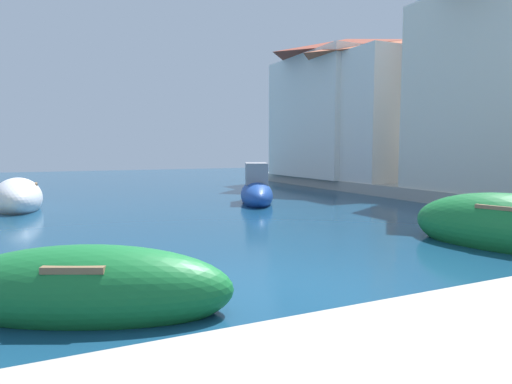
{
  "coord_description": "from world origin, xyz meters",
  "views": [
    {
      "loc": [
        -3.16,
        -5.59,
        2.08
      ],
      "look_at": [
        3.64,
        8.89,
        0.54
      ],
      "focal_mm": 31.51,
      "sensor_mm": 36.0,
      "label": 1
    }
  ],
  "objects_px": {
    "moored_boat_4": "(257,191)",
    "waterfront_building_annex": "(373,109)",
    "moored_boat_6": "(507,228)",
    "moored_boat_3": "(89,290)",
    "waterfront_building_far": "(345,107)",
    "moored_boat_1": "(18,198)"
  },
  "relations": [
    {
      "from": "moored_boat_1",
      "to": "moored_boat_4",
      "type": "xyz_separation_m",
      "value": [
        8.29,
        -1.86,
        0.07
      ]
    },
    {
      "from": "moored_boat_3",
      "to": "waterfront_building_far",
      "type": "bearing_deg",
      "value": -109.23
    },
    {
      "from": "waterfront_building_annex",
      "to": "moored_boat_6",
      "type": "bearing_deg",
      "value": -118.96
    },
    {
      "from": "moored_boat_3",
      "to": "waterfront_building_annex",
      "type": "height_order",
      "value": "waterfront_building_annex"
    },
    {
      "from": "moored_boat_6",
      "to": "waterfront_building_annex",
      "type": "bearing_deg",
      "value": -44.53
    },
    {
      "from": "moored_boat_1",
      "to": "moored_boat_6",
      "type": "xyz_separation_m",
      "value": [
        9.72,
        -11.29,
        0.02
      ]
    },
    {
      "from": "moored_boat_1",
      "to": "waterfront_building_far",
      "type": "height_order",
      "value": "waterfront_building_far"
    },
    {
      "from": "moored_boat_1",
      "to": "waterfront_building_far",
      "type": "distance_m",
      "value": 18.12
    },
    {
      "from": "moored_boat_4",
      "to": "moored_boat_6",
      "type": "distance_m",
      "value": 9.54
    },
    {
      "from": "moored_boat_1",
      "to": "moored_boat_6",
      "type": "relative_size",
      "value": 0.87
    },
    {
      "from": "moored_boat_3",
      "to": "moored_boat_6",
      "type": "distance_m",
      "value": 8.4
    },
    {
      "from": "moored_boat_4",
      "to": "moored_boat_6",
      "type": "bearing_deg",
      "value": 31.06
    },
    {
      "from": "moored_boat_4",
      "to": "moored_boat_6",
      "type": "height_order",
      "value": "moored_boat_4"
    },
    {
      "from": "moored_boat_4",
      "to": "waterfront_building_annex",
      "type": "xyz_separation_m",
      "value": [
        8.77,
        3.83,
        3.78
      ]
    },
    {
      "from": "moored_boat_6",
      "to": "waterfront_building_far",
      "type": "height_order",
      "value": "waterfront_building_far"
    },
    {
      "from": "moored_boat_6",
      "to": "waterfront_building_annex",
      "type": "height_order",
      "value": "waterfront_building_annex"
    },
    {
      "from": "moored_boat_1",
      "to": "moored_boat_3",
      "type": "height_order",
      "value": "moored_boat_1"
    },
    {
      "from": "waterfront_building_annex",
      "to": "waterfront_building_far",
      "type": "relative_size",
      "value": 0.95
    },
    {
      "from": "moored_boat_3",
      "to": "moored_boat_6",
      "type": "height_order",
      "value": "moored_boat_6"
    },
    {
      "from": "waterfront_building_far",
      "to": "moored_boat_1",
      "type": "bearing_deg",
      "value": -165.36
    },
    {
      "from": "moored_boat_1",
      "to": "moored_boat_6",
      "type": "distance_m",
      "value": 14.9
    },
    {
      "from": "moored_boat_4",
      "to": "waterfront_building_annex",
      "type": "height_order",
      "value": "waterfront_building_annex"
    }
  ]
}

